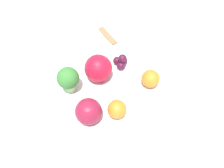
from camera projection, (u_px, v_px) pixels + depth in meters
ground_plane at (112, 101)px, 0.51m from camera, size 6.00×6.00×0.00m
table_surface at (112, 99)px, 0.50m from camera, size 1.20×1.20×0.02m
bowl at (112, 92)px, 0.48m from camera, size 0.23×0.23×0.04m
broccoli at (68, 79)px, 0.43m from camera, size 0.04×0.04×0.06m
apple_red at (98, 68)px, 0.45m from camera, size 0.06×0.06×0.06m
apple_green at (89, 111)px, 0.40m from camera, size 0.05×0.05×0.05m
orange_front at (117, 109)px, 0.41m from camera, size 0.04×0.04×0.04m
orange_back at (151, 79)px, 0.45m from camera, size 0.04×0.04×0.04m
grape_cluster at (121, 61)px, 0.48m from camera, size 0.04×0.04×0.03m
spoon at (107, 36)px, 0.60m from camera, size 0.06×0.07×0.01m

